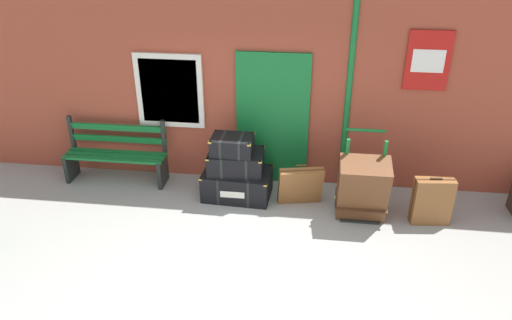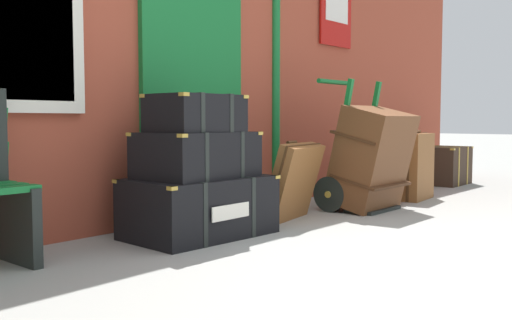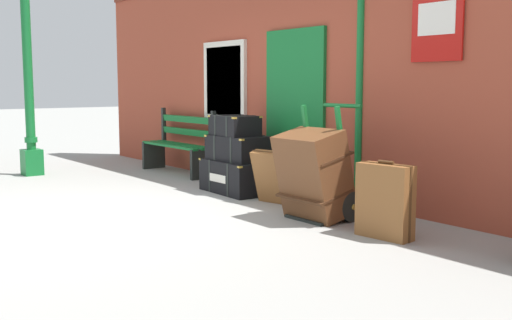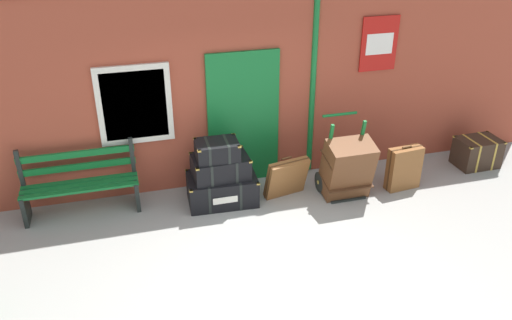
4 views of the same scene
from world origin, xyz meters
name	(u,v)px [view 1 (image 1 of 4)]	position (x,y,z in m)	size (l,w,h in m)	color
ground_plane	(244,281)	(0.00, 0.00, 0.00)	(60.00, 60.00, 0.00)	gray
brick_facade	(267,82)	(-0.01, 2.60, 1.60)	(10.40, 0.35, 3.20)	#9E422D
platform_bench	(116,154)	(-2.36, 2.16, 0.44)	(1.60, 0.43, 1.01)	#146B2D
steamer_trunk_base	(237,184)	(-0.38, 1.89, 0.21)	(1.04, 0.70, 0.43)	black
steamer_trunk_middle	(236,162)	(-0.39, 1.90, 0.58)	(0.82, 0.57, 0.33)	black
steamer_trunk_top	(232,145)	(-0.43, 1.86, 0.87)	(0.62, 0.46, 0.27)	black
porters_trolley	(360,194)	(1.44, 1.70, 0.27)	(0.71, 0.58, 1.20)	black
large_brown_trunk	(363,188)	(1.44, 1.53, 0.48)	(0.70, 0.63, 0.96)	brown
suitcase_tan	(432,201)	(2.40, 1.53, 0.34)	(0.55, 0.25, 0.72)	brown
suitcase_cream	(300,186)	(0.58, 1.76, 0.32)	(0.69, 0.42, 0.65)	brown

